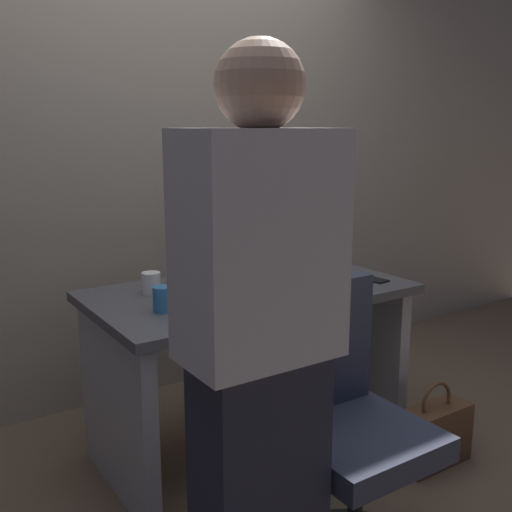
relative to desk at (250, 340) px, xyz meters
name	(u,v)px	position (x,y,z in m)	size (l,w,h in m)	color
ground_plane	(250,446)	(0.00, 0.00, -0.51)	(9.00, 9.00, 0.00)	brown
wall_back	(160,113)	(0.00, 0.86, 0.99)	(6.40, 0.10, 3.00)	#9E9384
desk	(250,340)	(0.00, 0.00, 0.00)	(1.36, 0.75, 0.75)	#4C4C51
office_chair	(345,441)	(-0.13, -0.77, -0.08)	(0.52, 0.52, 0.94)	black
person_at_desk	(259,360)	(-0.54, -0.89, 0.33)	(0.40, 0.24, 1.64)	#262838
monitor	(241,224)	(0.04, 0.13, 0.50)	(0.54, 0.16, 0.46)	silver
keyboard	(256,290)	(-0.01, -0.07, 0.25)	(0.43, 0.13, 0.02)	white
mouse	(311,278)	(0.28, -0.07, 0.26)	(0.06, 0.10, 0.03)	black
cup_near_keyboard	(163,299)	(-0.45, -0.10, 0.29)	(0.08, 0.08, 0.10)	#3372B2
cup_by_monitor	(151,283)	(-0.39, 0.15, 0.28)	(0.08, 0.08, 0.09)	white
book_stack	(312,257)	(0.46, 0.15, 0.30)	(0.20, 0.17, 0.12)	beige
cell_phone	(372,279)	(0.54, -0.19, 0.24)	(0.07, 0.14, 0.01)	black
handbag	(434,434)	(0.59, -0.56, -0.38)	(0.34, 0.14, 0.38)	brown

